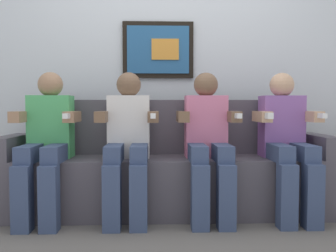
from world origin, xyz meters
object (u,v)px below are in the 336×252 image
object	(u,v)px
person_leftmost	(47,139)
person_rightmost	(286,138)
person_left_center	(128,139)
couch	(167,173)
person_right_center	(208,138)

from	to	relation	value
person_leftmost	person_rightmost	xyz separation A→B (m)	(1.80, -0.00, 0.00)
person_leftmost	person_left_center	distance (m)	0.60
person_leftmost	person_rightmost	distance (m)	1.80
couch	person_rightmost	distance (m)	0.96
person_right_center	person_rightmost	distance (m)	0.60
person_leftmost	person_left_center	world-z (taller)	same
person_right_center	person_left_center	bearing A→B (deg)	180.00
couch	person_left_center	size ratio (longest dim) A/B	2.30
person_rightmost	person_leftmost	bearing A→B (deg)	179.99
person_left_center	person_right_center	bearing A→B (deg)	0.00
person_leftmost	person_left_center	size ratio (longest dim) A/B	1.00
couch	person_rightmost	size ratio (longest dim) A/B	2.30
person_leftmost	person_right_center	distance (m)	1.20
person_right_center	couch	bearing A→B (deg)	150.75
person_right_center	person_leftmost	bearing A→B (deg)	180.00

